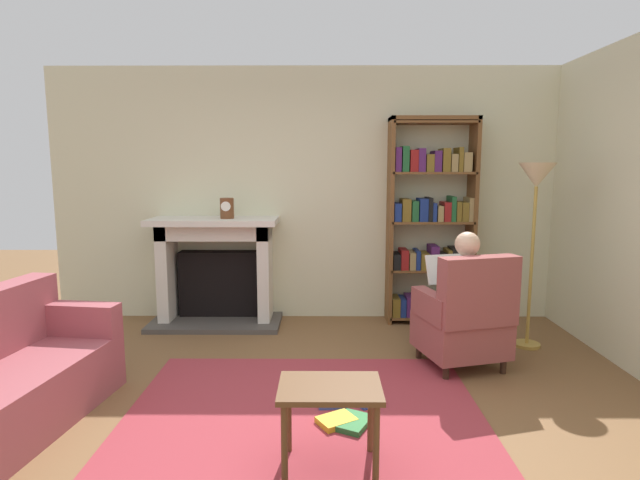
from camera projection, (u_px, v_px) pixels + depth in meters
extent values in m
plane|color=brown|center=(303.00, 432.00, 3.19)|extent=(14.00, 14.00, 0.00)
cube|color=beige|center=(312.00, 195.00, 5.52)|extent=(5.60, 0.10, 2.70)
cube|color=beige|center=(626.00, 204.00, 4.22)|extent=(0.10, 5.20, 2.70)
cube|color=#9C323C|center=(305.00, 409.00, 3.49)|extent=(2.40, 1.80, 0.01)
cube|color=#4C4742|center=(216.00, 323.00, 5.35)|extent=(1.36, 0.64, 0.05)
cube|color=black|center=(219.00, 283.00, 5.51)|extent=(0.84, 0.20, 0.70)
cube|color=silver|center=(168.00, 273.00, 5.38)|extent=(0.12, 0.44, 1.07)
cube|color=silver|center=(265.00, 273.00, 5.37)|extent=(0.12, 0.44, 1.07)
cube|color=silver|center=(215.00, 231.00, 5.31)|extent=(1.16, 0.44, 0.16)
cube|color=silver|center=(214.00, 221.00, 5.23)|extent=(1.32, 0.56, 0.06)
cylinder|color=brown|center=(227.00, 208.00, 5.19)|extent=(0.14, 0.14, 0.21)
cylinder|color=white|center=(226.00, 206.00, 5.13)|extent=(0.10, 0.01, 0.10)
cube|color=brown|center=(390.00, 222.00, 5.34)|extent=(0.04, 0.32, 2.16)
cube|color=brown|center=(472.00, 222.00, 5.34)|extent=(0.04, 0.32, 2.16)
cube|color=brown|center=(434.00, 119.00, 5.19)|extent=(0.90, 0.32, 0.04)
cube|color=brown|center=(428.00, 315.00, 5.49)|extent=(0.86, 0.32, 0.02)
cube|color=brown|center=(395.00, 306.00, 5.46)|extent=(0.08, 0.26, 0.20)
cube|color=navy|center=(402.00, 306.00, 5.46)|extent=(0.06, 0.26, 0.19)
cube|color=#4C1E59|center=(409.00, 305.00, 5.46)|extent=(0.09, 0.26, 0.21)
cube|color=maroon|center=(417.00, 305.00, 5.46)|extent=(0.06, 0.26, 0.21)
cube|color=#1E592D|center=(424.00, 303.00, 5.46)|extent=(0.07, 0.26, 0.26)
cube|color=navy|center=(430.00, 305.00, 5.46)|extent=(0.05, 0.26, 0.22)
cube|color=maroon|center=(437.00, 305.00, 5.46)|extent=(0.07, 0.26, 0.22)
cube|color=brown|center=(445.00, 305.00, 5.46)|extent=(0.09, 0.26, 0.21)
cube|color=#4C1E59|center=(451.00, 306.00, 5.46)|extent=(0.04, 0.26, 0.20)
cube|color=brown|center=(456.00, 307.00, 5.46)|extent=(0.05, 0.26, 0.18)
cube|color=#997F4C|center=(461.00, 306.00, 5.46)|extent=(0.07, 0.26, 0.18)
cube|color=brown|center=(429.00, 269.00, 5.41)|extent=(0.86, 0.32, 0.02)
cube|color=black|center=(396.00, 261.00, 5.39)|extent=(0.08, 0.26, 0.16)
cube|color=maroon|center=(403.00, 259.00, 5.39)|extent=(0.08, 0.26, 0.21)
cube|color=#997F4C|center=(411.00, 260.00, 5.39)|extent=(0.06, 0.26, 0.18)
cube|color=navy|center=(416.00, 259.00, 5.39)|extent=(0.04, 0.26, 0.20)
cube|color=brown|center=(423.00, 260.00, 5.39)|extent=(0.09, 0.26, 0.17)
cube|color=#4C1E59|center=(433.00, 257.00, 5.39)|extent=(0.09, 0.26, 0.25)
cube|color=black|center=(441.00, 260.00, 5.39)|extent=(0.08, 0.26, 0.17)
cube|color=brown|center=(447.00, 259.00, 5.39)|extent=(0.04, 0.26, 0.21)
cube|color=black|center=(454.00, 258.00, 5.39)|extent=(0.08, 0.26, 0.23)
cube|color=brown|center=(460.00, 258.00, 5.39)|extent=(0.05, 0.26, 0.21)
cube|color=brown|center=(467.00, 261.00, 5.39)|extent=(0.09, 0.26, 0.16)
cube|color=brown|center=(431.00, 222.00, 5.34)|extent=(0.86, 0.32, 0.02)
cube|color=navy|center=(396.00, 212.00, 5.32)|extent=(0.07, 0.26, 0.19)
cube|color=brown|center=(405.00, 210.00, 5.31)|extent=(0.09, 0.26, 0.23)
cube|color=#1E592D|center=(414.00, 211.00, 5.32)|extent=(0.07, 0.26, 0.21)
cube|color=navy|center=(422.00, 210.00, 5.31)|extent=(0.09, 0.26, 0.23)
cube|color=black|center=(428.00, 209.00, 5.31)|extent=(0.04, 0.26, 0.25)
cube|color=navy|center=(433.00, 212.00, 5.32)|extent=(0.04, 0.26, 0.19)
cube|color=#997F4C|center=(438.00, 213.00, 5.32)|extent=(0.06, 0.26, 0.16)
cube|color=maroon|center=(445.00, 211.00, 5.31)|extent=(0.07, 0.26, 0.20)
cube|color=#1E592D|center=(451.00, 208.00, 5.31)|extent=(0.05, 0.26, 0.26)
cube|color=brown|center=(456.00, 211.00, 5.31)|extent=(0.05, 0.26, 0.20)
cube|color=brown|center=(463.00, 211.00, 5.31)|extent=(0.07, 0.26, 0.20)
cube|color=#997F4C|center=(469.00, 209.00, 5.31)|extent=(0.05, 0.26, 0.24)
cube|color=brown|center=(432.00, 173.00, 5.27)|extent=(0.86, 0.32, 0.02)
cube|color=#4C1E59|center=(397.00, 160.00, 5.24)|extent=(0.06, 0.26, 0.25)
cube|color=#1E592D|center=(404.00, 159.00, 5.24)|extent=(0.07, 0.26, 0.26)
cube|color=maroon|center=(413.00, 161.00, 5.24)|extent=(0.08, 0.26, 0.22)
cube|color=#4C1E59|center=(420.00, 160.00, 5.24)|extent=(0.07, 0.26, 0.24)
cube|color=brown|center=(428.00, 163.00, 5.24)|extent=(0.08, 0.26, 0.18)
cube|color=#4C1E59|center=(436.00, 161.00, 5.24)|extent=(0.07, 0.26, 0.21)
cube|color=brown|center=(444.00, 160.00, 5.24)|extent=(0.08, 0.26, 0.24)
cube|color=#997F4C|center=(452.00, 163.00, 5.24)|extent=(0.07, 0.26, 0.18)
cube|color=brown|center=(458.00, 160.00, 5.24)|extent=(0.04, 0.26, 0.25)
cube|color=#997F4C|center=(465.00, 162.00, 5.24)|extent=(0.08, 0.26, 0.20)
cube|color=brown|center=(434.00, 123.00, 5.19)|extent=(0.86, 0.32, 0.02)
cylinder|color=#331E14|center=(471.00, 346.00, 4.55)|extent=(0.05, 0.05, 0.12)
cylinder|color=#331E14|center=(419.00, 351.00, 4.42)|extent=(0.05, 0.05, 0.12)
cylinder|color=#331E14|center=(503.00, 366.00, 4.09)|extent=(0.05, 0.05, 0.12)
cylinder|color=#331E14|center=(446.00, 373.00, 3.96)|extent=(0.05, 0.05, 0.12)
cube|color=#934845|center=(460.00, 334.00, 4.23)|extent=(0.77, 0.75, 0.30)
cube|color=#934845|center=(479.00, 292.00, 3.94)|extent=(0.66, 0.32, 0.55)
cube|color=#934845|center=(490.00, 302.00, 4.26)|extent=(0.26, 0.55, 0.22)
cube|color=#934845|center=(432.00, 306.00, 4.12)|extent=(0.26, 0.55, 0.22)
cube|color=silver|center=(466.00, 289.00, 4.12)|extent=(0.36, 0.28, 0.50)
sphere|color=#D8AD8C|center=(467.00, 244.00, 4.07)|extent=(0.20, 0.20, 0.20)
cube|color=#191E3F|center=(461.00, 306.00, 4.36)|extent=(0.22, 0.42, 0.12)
cube|color=#191E3F|center=(444.00, 307.00, 4.32)|extent=(0.22, 0.42, 0.12)
cylinder|color=#191E3F|center=(448.00, 328.00, 4.58)|extent=(0.10, 0.10, 0.42)
cylinder|color=#191E3F|center=(432.00, 329.00, 4.54)|extent=(0.10, 0.10, 0.42)
cube|color=white|center=(446.00, 269.00, 4.42)|extent=(0.38, 0.20, 0.25)
cube|color=#A14D55|center=(1.00, 406.00, 3.11)|extent=(0.91, 1.78, 0.40)
cube|color=#A14D55|center=(74.00, 319.00, 3.82)|extent=(0.71, 0.25, 0.24)
cube|color=brown|center=(330.00, 388.00, 2.75)|extent=(0.56, 0.39, 0.03)
cylinder|color=brown|center=(284.00, 445.00, 2.63)|extent=(0.04, 0.04, 0.45)
cylinder|color=brown|center=(376.00, 445.00, 2.63)|extent=(0.04, 0.04, 0.45)
cylinder|color=brown|center=(288.00, 416.00, 2.93)|extent=(0.04, 0.04, 0.45)
cylinder|color=brown|center=(371.00, 416.00, 2.93)|extent=(0.04, 0.04, 0.45)
cube|color=#334CA5|center=(364.00, 398.00, 3.59)|extent=(0.28, 0.30, 0.04)
cube|color=#334CA5|center=(333.00, 403.00, 3.53)|extent=(0.21, 0.16, 0.03)
cube|color=#267233|center=(352.00, 422.00, 3.25)|extent=(0.29, 0.32, 0.04)
cube|color=gold|center=(337.00, 421.00, 3.27)|extent=(0.29, 0.27, 0.04)
cylinder|color=#B7933F|center=(527.00, 344.00, 4.72)|extent=(0.24, 0.24, 0.03)
cylinder|color=#B7933F|center=(531.00, 266.00, 4.61)|extent=(0.03, 0.03, 1.45)
cone|color=beige|center=(537.00, 175.00, 4.49)|extent=(0.32, 0.32, 0.22)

